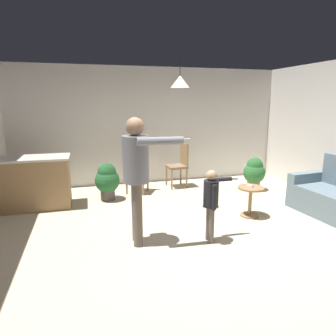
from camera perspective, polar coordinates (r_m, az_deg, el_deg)
The scene contains 12 objects.
ground at distance 4.49m, azimuth 5.96°, elevation -12.90°, with size 7.68×7.68×0.00m, color beige.
wall_back at distance 7.14m, azimuth -3.28°, elevation 8.02°, with size 6.40×0.10×2.70m, color silver.
kitchen_counter at distance 5.96m, azimuth -24.08°, elevation -2.55°, with size 1.26×0.66×0.95m.
side_table_by_couch at distance 5.26m, azimuth 15.49°, elevation -5.55°, with size 0.44×0.44×0.52m.
person_adult at distance 3.95m, azimuth -5.96°, elevation 0.10°, with size 0.84×0.54×1.74m.
person_child at distance 4.13m, azimuth 8.33°, elevation -5.68°, with size 0.55×0.30×1.03m.
dining_chair_by_counter at distance 6.79m, azimuth 2.22°, elevation 0.93°, with size 0.45×0.45×1.00m.
dining_chair_near_wall at distance 6.44m, azimuth -5.75°, elevation 0.21°, with size 0.57×0.57×1.00m.
potted_plant_corner at distance 6.84m, azimuth 16.20°, elevation -0.74°, with size 0.47×0.47×0.73m.
potted_plant_by_wall at distance 6.01m, azimuth -11.57°, elevation -2.21°, with size 0.49×0.49×0.75m.
spare_remote_on_table at distance 5.22m, azimuth 15.44°, elevation -3.26°, with size 0.04×0.13×0.04m, color white.
ceiling_light_pendant at distance 5.19m, azimuth 2.33°, elevation 16.21°, with size 0.32×0.32×0.55m.
Camera 1 is at (-1.52, -3.75, 1.94)m, focal length 31.82 mm.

